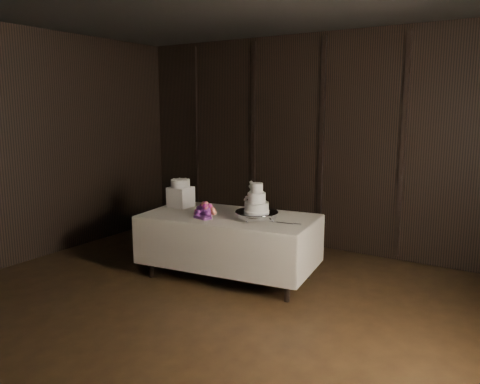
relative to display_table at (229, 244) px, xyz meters
name	(u,v)px	position (x,y,z in m)	size (l,w,h in m)	color
room	(146,172)	(0.41, -1.76, 1.08)	(6.08, 7.08, 3.08)	black
display_table	(229,244)	(0.00, 0.00, 0.00)	(2.11, 1.30, 0.76)	white
cake_stand	(257,216)	(0.37, 0.00, 0.39)	(0.48, 0.48, 0.09)	silver
wedding_cake	(254,200)	(0.35, -0.02, 0.56)	(0.31, 0.27, 0.32)	white
bouquet	(205,210)	(-0.21, -0.18, 0.41)	(0.30, 0.40, 0.19)	#BB486D
box_pedestal	(181,197)	(-0.78, 0.08, 0.47)	(0.26, 0.26, 0.25)	white
small_cake	(180,183)	(-0.78, 0.08, 0.64)	(0.24, 0.24, 0.10)	white
cake_knife	(281,223)	(0.68, -0.01, 0.35)	(0.37, 0.02, 0.01)	silver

